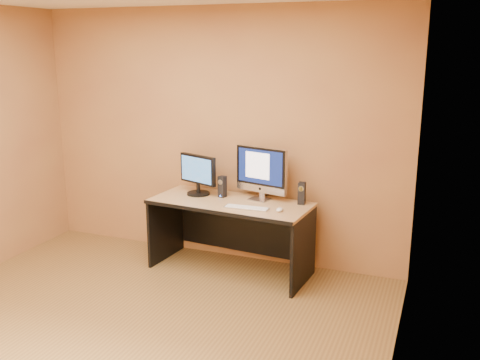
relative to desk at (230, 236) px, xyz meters
The scene contains 11 objects.
floor 1.68m from the desk, 100.82° to the right, with size 4.00×4.00×0.00m, color brown.
walls 1.89m from the desk, 100.82° to the right, with size 4.00×4.00×2.60m, color #9F7340, non-canonical shape.
desk is the anchor object (origin of this frame).
imac 0.70m from the desk, 33.80° to the left, with size 0.56×0.21×0.54m, color #AFAFB4, non-canonical shape.
second_monitor 0.71m from the desk, 163.30° to the left, with size 0.47×0.23×0.41m, color black, non-canonical shape.
speaker_left 0.51m from the desk, 137.78° to the left, with size 0.07×0.07×0.22m, color black, non-canonical shape.
speaker_right 0.84m from the desk, 14.38° to the left, with size 0.07×0.07×0.22m, color black, non-canonical shape.
keyboard 0.47m from the desk, 34.98° to the right, with size 0.42×0.11×0.02m, color silver.
mouse 0.68m from the desk, 13.42° to the right, with size 0.06×0.10×0.04m, color white.
cable_a 0.55m from the desk, 47.45° to the left, with size 0.01×0.01×0.22m, color black.
cable_b 0.53m from the desk, 49.69° to the left, with size 0.01×0.01×0.18m, color black.
Camera 1 is at (2.23, -3.03, 2.21)m, focal length 40.00 mm.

